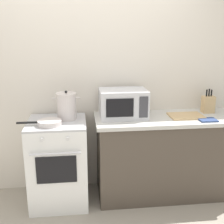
{
  "coord_description": "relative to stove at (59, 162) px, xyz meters",
  "views": [
    {
      "loc": [
        -0.11,
        -2.29,
        1.82
      ],
      "look_at": [
        0.23,
        0.6,
        1.0
      ],
      "focal_mm": 46.35,
      "sensor_mm": 36.0,
      "label": 1
    }
  ],
  "objects": [
    {
      "name": "back_wall",
      "position": [
        0.65,
        0.37,
        0.79
      ],
      "size": [
        4.4,
        0.1,
        2.5
      ],
      "primitive_type": "cube",
      "color": "silver",
      "rests_on": "ground_plane"
    },
    {
      "name": "lower_cabinet_right",
      "position": [
        1.25,
        0.02,
        -0.02
      ],
      "size": [
        1.64,
        0.56,
        0.88
      ],
      "primitive_type": "cube",
      "color": "#4C4238",
      "rests_on": "ground_plane"
    },
    {
      "name": "countertop_right",
      "position": [
        1.25,
        0.02,
        0.44
      ],
      "size": [
        1.7,
        0.6,
        0.04
      ],
      "primitive_type": "cube",
      "color": "beige",
      "rests_on": "lower_cabinet_right"
    },
    {
      "name": "stove",
      "position": [
        0.0,
        0.0,
        0.0
      ],
      "size": [
        0.6,
        0.64,
        0.92
      ],
      "color": "white",
      "rests_on": "ground_plane"
    },
    {
      "name": "stock_pot",
      "position": [
        0.11,
        0.06,
        0.6
      ],
      "size": [
        0.29,
        0.21,
        0.31
      ],
      "color": "beige",
      "rests_on": "stove"
    },
    {
      "name": "frying_pan",
      "position": [
        -0.06,
        -0.13,
        0.48
      ],
      "size": [
        0.44,
        0.24,
        0.05
      ],
      "color": "beige",
      "rests_on": "stove"
    },
    {
      "name": "microwave",
      "position": [
        0.71,
        0.08,
        0.61
      ],
      "size": [
        0.5,
        0.37,
        0.3
      ],
      "color": "silver",
      "rests_on": "countertop_right"
    },
    {
      "name": "cutting_board",
      "position": [
        1.39,
        0.0,
        0.47
      ],
      "size": [
        0.36,
        0.26,
        0.02
      ],
      "primitive_type": "cube",
      "color": "tan",
      "rests_on": "countertop_right"
    },
    {
      "name": "knife_block",
      "position": [
        1.69,
        0.14,
        0.56
      ],
      "size": [
        0.13,
        0.1,
        0.27
      ],
      "color": "tan",
      "rests_on": "countertop_right"
    },
    {
      "name": "oven_mitt",
      "position": [
        1.56,
        -0.16,
        0.47
      ],
      "size": [
        0.18,
        0.14,
        0.02
      ],
      "primitive_type": "cube",
      "color": "#33477A",
      "rests_on": "countertop_right"
    }
  ]
}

